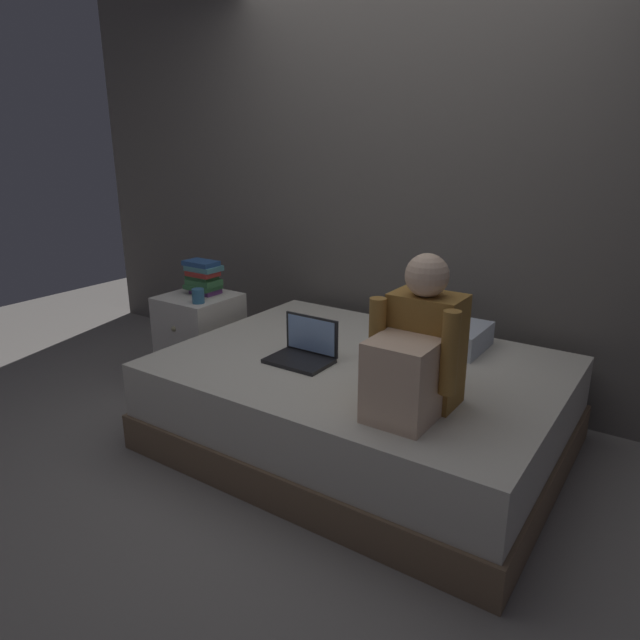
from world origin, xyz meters
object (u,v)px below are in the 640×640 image
Objects in this scene: laptop at (304,350)px; book_stack at (203,277)px; bed at (361,403)px; nightstand at (201,339)px; pillow at (434,332)px; mug at (198,296)px; person_sitting at (417,353)px.

book_stack is (-1.04, 0.33, 0.18)m from laptop.
bed is 6.25× the size of laptop.
bed is 3.37× the size of nightstand.
mug is at bearing -161.75° from pillow.
person_sitting reaches higher than nightstand.
bed is 1.31m from nightstand.
person_sitting is 0.85m from pillow.
laptop is at bearing -126.16° from pillow.
book_stack is at bearing -169.39° from pillow.
person_sitting reaches higher than laptop.
book_stack is (-1.49, -0.28, 0.17)m from pillow.
bed is at bearing -113.68° from pillow.
person_sitting reaches higher than pillow.
bed is at bearing 142.98° from person_sitting.
nightstand is 1.86m from person_sitting.
nightstand is at bearing 165.26° from person_sitting.
pillow is at bearing 18.25° from mug.
book_stack is (0.01, 0.05, 0.41)m from nightstand.
person_sitting is 2.05× the size of laptop.
laptop is (-0.70, 0.18, -0.20)m from person_sitting.
laptop reaches higher than mug.
person_sitting is 1.66m from mug.
bed is 22.22× the size of mug.
nightstand is at bearing 174.77° from bed.
pillow is 2.42× the size of book_stack.
pillow reaches higher than bed.
bed is 0.58m from pillow.
nightstand is 0.91× the size of person_sitting.
pillow reaches higher than nightstand.
nightstand is at bearing -167.53° from pillow.
laptop is 0.57× the size of pillow.
pillow is 1.44m from mug.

